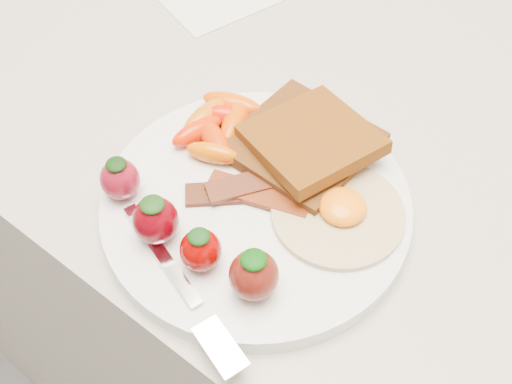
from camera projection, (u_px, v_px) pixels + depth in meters
The scene contains 9 objects.
counter at pixel (312, 314), 1.00m from camera, with size 2.00×0.60×0.90m, color gray.
plate at pixel (256, 205), 0.56m from camera, with size 0.27×0.27×0.02m, color silver.
toast_lower at pixel (302, 144), 0.59m from camera, with size 0.11×0.11×0.01m, color #431B0F.
toast_upper at pixel (312, 139), 0.57m from camera, with size 0.10×0.10×0.01m, color #502F0A.
fried_egg at pixel (339, 211), 0.54m from camera, with size 0.14×0.14×0.02m.
bacon_strips at pixel (252, 189), 0.56m from camera, with size 0.11×0.10×0.01m.
baby_carrots at pixel (219, 124), 0.60m from camera, with size 0.08×0.10×0.02m.
strawberries at pixel (184, 232), 0.51m from camera, with size 0.19×0.05×0.05m.
fork at pixel (187, 294), 0.49m from camera, with size 0.17×0.07×0.00m.
Camera 1 is at (0.22, 1.28, 1.36)m, focal length 45.00 mm.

